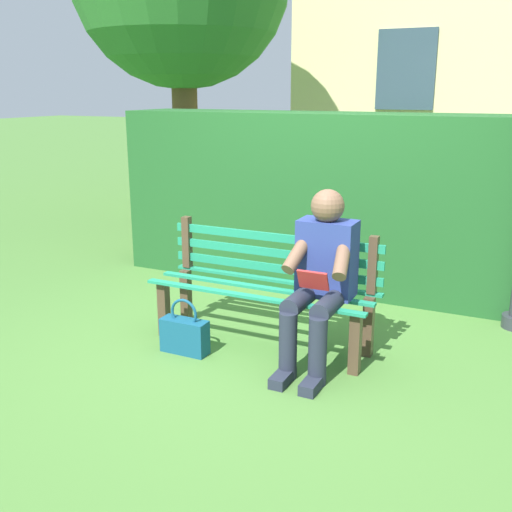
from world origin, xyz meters
TOP-DOWN VIEW (x-y plane):
  - ground at (0.00, 0.00)m, footprint 60.00×60.00m
  - park_bench at (0.00, -0.07)m, footprint 1.64×0.47m
  - person_seated at (-0.47, 0.10)m, footprint 0.44×0.73m
  - hedge_backdrop at (-0.35, -1.61)m, footprint 4.79×0.82m
  - handbag at (0.44, 0.35)m, footprint 0.34×0.13m

SIDE VIEW (x-z plane):
  - ground at x=0.00m, z-range 0.00..0.00m
  - handbag at x=0.44m, z-range -0.06..0.34m
  - park_bench at x=0.00m, z-range 0.01..0.86m
  - person_seated at x=-0.47m, z-range 0.04..1.21m
  - hedge_backdrop at x=-0.35m, z-range 0.00..1.69m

